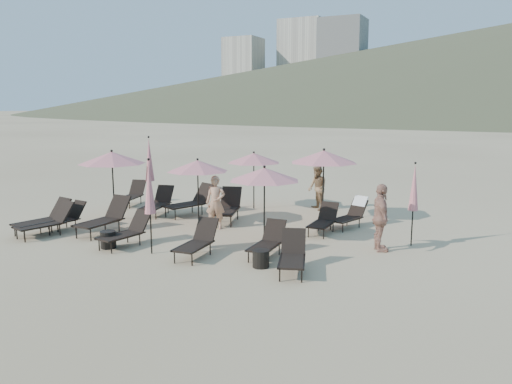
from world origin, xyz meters
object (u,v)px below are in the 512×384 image
at_px(lounger_2, 127,231).
at_px(umbrella_open_3, 254,158).
at_px(lounger_7, 158,202).
at_px(lounger_10, 324,220).
at_px(umbrella_closed_2, 149,160).
at_px(lounger_4, 268,241).
at_px(lounger_9, 228,207).
at_px(side_table_0, 108,240).
at_px(lounger_8, 190,201).
at_px(lounger_11, 351,213).
at_px(lounger_1, 105,217).
at_px(umbrella_open_1, 198,166).
at_px(lounger_0, 47,221).
at_px(umbrella_closed_0, 149,188).
at_px(side_table_1, 261,259).
at_px(beachgoer_a, 216,202).
at_px(umbrella_open_2, 264,174).
at_px(lounger_3, 197,241).
at_px(beachgoer_b, 317,188).
at_px(umbrella_open_4, 324,157).
at_px(lounger_6, 132,194).
at_px(lounger_5, 292,254).
at_px(beachgoer_c, 381,218).
at_px(umbrella_closed_1, 414,188).
at_px(lounger_13, 44,218).
at_px(umbrella_open_0, 112,158).
at_px(lounger_12, 64,218).

distance_m(lounger_2, umbrella_open_3, 6.41).
bearing_deg(umbrella_open_3, lounger_7, -137.03).
relative_size(lounger_10, umbrella_closed_2, 0.54).
xyz_separation_m(lounger_4, umbrella_open_3, (-3.05, 5.31, 1.53)).
relative_size(lounger_9, side_table_0, 4.23).
bearing_deg(lounger_8, lounger_11, 27.32).
bearing_deg(lounger_2, lounger_1, 160.60).
bearing_deg(lounger_11, umbrella_closed_2, -152.43).
height_order(lounger_8, umbrella_open_1, umbrella_open_1).
bearing_deg(lounger_0, umbrella_closed_0, 14.07).
relative_size(side_table_1, beachgoer_a, 0.25).
bearing_deg(umbrella_open_1, umbrella_open_2, -19.22).
bearing_deg(beachgoer_a, lounger_3, -87.27).
height_order(umbrella_open_2, beachgoer_b, umbrella_open_2).
distance_m(umbrella_closed_2, side_table_0, 4.77).
distance_m(umbrella_open_1, side_table_1, 5.24).
bearing_deg(side_table_0, lounger_3, 8.92).
relative_size(lounger_7, umbrella_open_2, 0.81).
relative_size(lounger_8, side_table_0, 4.25).
bearing_deg(lounger_2, umbrella_open_4, 63.02).
distance_m(lounger_2, lounger_4, 4.01).
bearing_deg(side_table_0, lounger_6, 124.04).
relative_size(umbrella_open_1, beachgoer_a, 1.29).
bearing_deg(lounger_7, lounger_9, -8.63).
distance_m(lounger_5, beachgoer_b, 7.28).
distance_m(umbrella_open_4, beachgoer_c, 4.01).
bearing_deg(umbrella_open_1, umbrella_closed_0, -77.88).
height_order(lounger_11, beachgoer_b, beachgoer_b).
height_order(lounger_3, lounger_7, lounger_7).
relative_size(lounger_0, beachgoer_a, 1.06).
xyz_separation_m(umbrella_closed_2, beachgoer_a, (3.26, -0.90, -1.11)).
relative_size(umbrella_open_3, umbrella_closed_1, 0.93).
height_order(lounger_3, beachgoer_c, beachgoer_c).
bearing_deg(lounger_8, lounger_13, -102.44).
bearing_deg(lounger_6, umbrella_open_3, 3.75).
xyz_separation_m(umbrella_open_1, beachgoer_a, (0.85, -0.32, -1.08)).
height_order(lounger_8, umbrella_open_0, umbrella_open_0).
xyz_separation_m(lounger_5, umbrella_closed_1, (2.13, 3.52, 1.22)).
distance_m(lounger_3, umbrella_open_4, 5.89).
xyz_separation_m(lounger_9, lounger_10, (3.43, -0.11, -0.09)).
relative_size(lounger_6, lounger_12, 1.10).
bearing_deg(umbrella_open_1, beachgoer_a, -20.60).
bearing_deg(lounger_5, lounger_1, 153.67).
height_order(lounger_12, umbrella_open_0, umbrella_open_0).
height_order(lounger_3, side_table_0, lounger_3).
bearing_deg(lounger_12, lounger_2, -3.04).
height_order(umbrella_open_2, umbrella_open_3, umbrella_open_2).
relative_size(umbrella_open_2, beachgoer_b, 1.32).
xyz_separation_m(lounger_7, lounger_9, (2.75, 0.18, 0.05)).
bearing_deg(lounger_1, lounger_4, 2.28).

